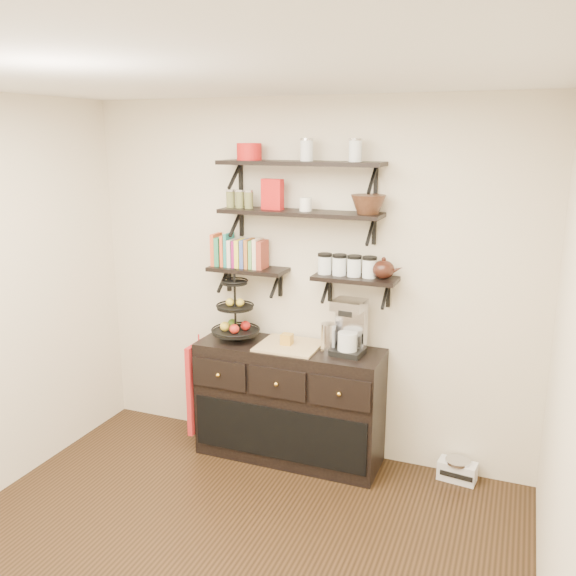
{
  "coord_description": "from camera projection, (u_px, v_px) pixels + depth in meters",
  "views": [
    {
      "loc": [
        1.52,
        -2.47,
        2.42
      ],
      "look_at": [
        0.09,
        1.15,
        1.45
      ],
      "focal_mm": 38.0,
      "sensor_mm": 36.0,
      "label": 1
    }
  ],
  "objects": [
    {
      "name": "candle",
      "position": [
        287.0,
        339.0,
        4.52
      ],
      "size": [
        0.08,
        0.08,
        0.08
      ],
      "primitive_type": "cube",
      "color": "#BB872B",
      "rests_on": "sideboard"
    },
    {
      "name": "thermal_carafe",
      "position": [
        328.0,
        338.0,
        4.37
      ],
      "size": [
        0.11,
        0.11,
        0.22
      ],
      "primitive_type": "cylinder",
      "color": "silver",
      "rests_on": "sideboard"
    },
    {
      "name": "right_wall",
      "position": [
        571.0,
        414.0,
        2.41
      ],
      "size": [
        0.02,
        3.5,
        2.7
      ],
      "primitive_type": "cube",
      "color": "beige",
      "rests_on": "ground"
    },
    {
      "name": "cookbooks",
      "position": [
        242.0,
        252.0,
        4.62
      ],
      "size": [
        0.43,
        0.15,
        0.26
      ],
      "color": "#CE512B",
      "rests_on": "shelf_low_left"
    },
    {
      "name": "coffee_maker",
      "position": [
        350.0,
        328.0,
        4.34
      ],
      "size": [
        0.24,
        0.23,
        0.4
      ],
      "rotation": [
        0.0,
        0.0,
        -0.1
      ],
      "color": "black",
      "rests_on": "sideboard"
    },
    {
      "name": "shelf_low_left",
      "position": [
        248.0,
        270.0,
        4.64
      ],
      "size": [
        0.6,
        0.25,
        0.23
      ],
      "color": "black",
      "rests_on": "back_wall"
    },
    {
      "name": "apron",
      "position": [
        198.0,
        386.0,
        4.79
      ],
      "size": [
        0.04,
        0.31,
        0.71
      ],
      "primitive_type": "cube",
      "color": "#A41124",
      "rests_on": "sideboard"
    },
    {
      "name": "shelf_mid",
      "position": [
        300.0,
        213.0,
        4.36
      ],
      "size": [
        1.2,
        0.27,
        0.23
      ],
      "color": "black",
      "rests_on": "back_wall"
    },
    {
      "name": "glass_canisters",
      "position": [
        347.0,
        267.0,
        4.34
      ],
      "size": [
        0.43,
        0.1,
        0.13
      ],
      "color": "silver",
      "rests_on": "shelf_low_right"
    },
    {
      "name": "fruit_stand",
      "position": [
        236.0,
        316.0,
        4.64
      ],
      "size": [
        0.36,
        0.36,
        0.53
      ],
      "rotation": [
        0.0,
        0.0,
        0.09
      ],
      "color": "black",
      "rests_on": "sideboard"
    },
    {
      "name": "red_pot",
      "position": [
        249.0,
        152.0,
        4.4
      ],
      "size": [
        0.18,
        0.18,
        0.12
      ],
      "primitive_type": "cylinder",
      "color": "#B51514",
      "rests_on": "shelf_top"
    },
    {
      "name": "walnut_bowl",
      "position": [
        368.0,
        204.0,
        4.16
      ],
      "size": [
        0.24,
        0.24,
        0.13
      ],
      "primitive_type": null,
      "color": "black",
      "rests_on": "shelf_mid"
    },
    {
      "name": "recipe_box",
      "position": [
        272.0,
        194.0,
        4.41
      ],
      "size": [
        0.17,
        0.08,
        0.22
      ],
      "primitive_type": "cube",
      "rotation": [
        0.0,
        0.0,
        -0.13
      ],
      "color": "#B51514",
      "rests_on": "shelf_mid"
    },
    {
      "name": "shelf_top",
      "position": [
        300.0,
        164.0,
        4.28
      ],
      "size": [
        1.2,
        0.27,
        0.23
      ],
      "color": "black",
      "rests_on": "back_wall"
    },
    {
      "name": "ceiling",
      "position": [
        174.0,
        71.0,
        2.71
      ],
      "size": [
        3.5,
        3.5,
        0.02
      ],
      "primitive_type": "cube",
      "color": "white",
      "rests_on": "back_wall"
    },
    {
      "name": "radio",
      "position": [
        457.0,
        470.0,
        4.39
      ],
      "size": [
        0.28,
        0.2,
        0.16
      ],
      "rotation": [
        0.0,
        0.0,
        -0.12
      ],
      "color": "silver",
      "rests_on": "floor"
    },
    {
      "name": "ramekins",
      "position": [
        306.0,
        204.0,
        4.33
      ],
      "size": [
        0.09,
        0.09,
        0.1
      ],
      "primitive_type": "cylinder",
      "color": "white",
      "rests_on": "shelf_mid"
    },
    {
      "name": "shelf_low_right",
      "position": [
        355.0,
        279.0,
        4.34
      ],
      "size": [
        0.6,
        0.25,
        0.23
      ],
      "color": "black",
      "rests_on": "back_wall"
    },
    {
      "name": "teapot",
      "position": [
        383.0,
        268.0,
        4.24
      ],
      "size": [
        0.22,
        0.17,
        0.16
      ],
      "primitive_type": null,
      "rotation": [
        0.0,
        0.0,
        0.08
      ],
      "color": "black",
      "rests_on": "shelf_low_right"
    },
    {
      "name": "back_wall",
      "position": [
        305.0,
        281.0,
        4.61
      ],
      "size": [
        3.5,
        0.02,
        2.7
      ],
      "primitive_type": "cube",
      "color": "beige",
      "rests_on": "ground"
    },
    {
      "name": "sideboard",
      "position": [
        289.0,
        402.0,
        4.63
      ],
      "size": [
        1.4,
        0.5,
        0.92
      ],
      "color": "black",
      "rests_on": "floor"
    }
  ]
}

